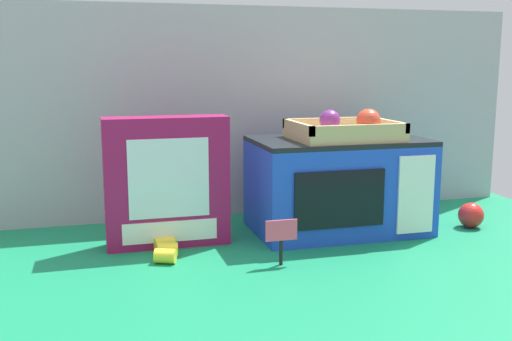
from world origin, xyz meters
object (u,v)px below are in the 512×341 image
object	(u,v)px
loose_toy_banana	(166,250)
food_groups_crate	(345,131)
cookie_set_box	(167,182)
price_sign	(281,235)
loose_toy_apple	(471,215)
toy_microwave	(338,185)

from	to	relation	value
loose_toy_banana	food_groups_crate	bearing A→B (deg)	9.16
cookie_set_box	price_sign	bearing A→B (deg)	-45.17
food_groups_crate	cookie_set_box	xyz separation A→B (m)	(-0.44, 0.02, -0.11)
food_groups_crate	cookie_set_box	distance (m)	0.46
food_groups_crate	price_sign	bearing A→B (deg)	-139.33
price_sign	loose_toy_apple	bearing A→B (deg)	14.74
toy_microwave	food_groups_crate	world-z (taller)	food_groups_crate
food_groups_crate	cookie_set_box	world-z (taller)	food_groups_crate
loose_toy_apple	toy_microwave	bearing A→B (deg)	168.33
toy_microwave	loose_toy_banana	world-z (taller)	toy_microwave
price_sign	loose_toy_apple	xyz separation A→B (m)	(0.58, 0.15, -0.03)
toy_microwave	loose_toy_apple	xyz separation A→B (m)	(0.35, -0.07, -0.09)
price_sign	loose_toy_banana	world-z (taller)	price_sign
price_sign	loose_toy_banana	bearing A→B (deg)	152.02
toy_microwave	cookie_set_box	distance (m)	0.44
cookie_set_box	price_sign	size ratio (longest dim) A/B	3.06
price_sign	loose_toy_banana	size ratio (longest dim) A/B	0.77
toy_microwave	price_sign	bearing A→B (deg)	-135.24
cookie_set_box	loose_toy_apple	world-z (taller)	cookie_set_box
toy_microwave	price_sign	distance (m)	0.32
toy_microwave	food_groups_crate	distance (m)	0.14
toy_microwave	cookie_set_box	world-z (taller)	cookie_set_box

